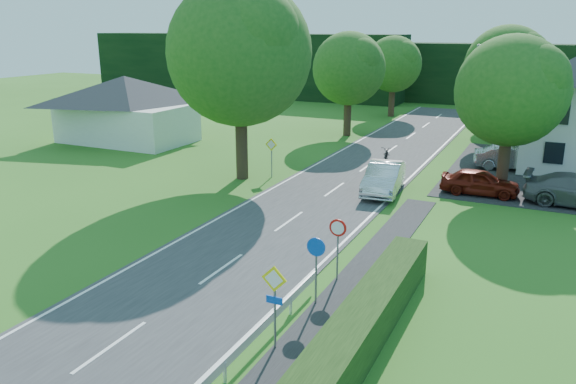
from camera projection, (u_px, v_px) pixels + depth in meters
The scene contains 23 objects.
road at pixel (306, 210), 28.30m from camera, with size 7.00×80.00×0.04m, color #323134.
parking_pad at pixel (569, 176), 34.60m from camera, with size 14.00×16.00×0.04m, color black.
line_edge_left at pixel (250, 201), 29.63m from camera, with size 0.12×80.00×0.01m, color white.
line_edge_right at pixel (368, 218), 26.95m from camera, with size 0.12×80.00×0.01m, color white.
line_centre at pixel (306, 209), 28.29m from camera, with size 0.12×80.00×0.01m, color white, non-canonical shape.
tree_main at pixel (240, 82), 32.59m from camera, with size 9.40×9.40×11.64m, color #1F5318, non-canonical shape.
tree_left_far at pixel (348, 84), 46.47m from camera, with size 7.00×7.00×8.58m, color #1F5318, non-canonical shape.
tree_right_far at pixel (505, 85), 43.17m from camera, with size 7.40×7.40×9.09m, color #1F5318, non-canonical shape.
tree_left_back at pixel (393, 77), 56.72m from camera, with size 6.60×6.60×8.07m, color #1F5318, non-canonical shape.
tree_right_back at pixel (500, 85), 50.73m from camera, with size 6.20×6.20×7.56m, color #1F5318, non-canonical shape.
tree_right_mid at pixel (509, 115), 30.51m from camera, with size 7.00×7.00×8.58m, color #1F5318, non-canonical shape.
treeline_left at pixel (241, 65), 75.08m from camera, with size 44.00×6.00×8.00m, color black.
treeline_right at pixel (533, 76), 63.83m from camera, with size 30.00×5.00×7.00m, color black.
bungalow_left at pixel (126, 108), 44.45m from camera, with size 11.00×6.50×5.20m.
streetlight at pixel (504, 106), 32.37m from camera, with size 2.03×0.18×8.00m.
sign_priority_right at pixel (274, 292), 15.61m from camera, with size 0.78×0.09×2.59m.
sign_roundabout at pixel (316, 258), 18.25m from camera, with size 0.64×0.08×2.37m.
sign_speed_limit at pixel (338, 235), 19.95m from camera, with size 0.64×0.11×2.37m.
sign_priority_left at pixel (271, 150), 33.99m from camera, with size 0.78×0.09×2.44m.
moving_car at pixel (384, 178), 30.99m from camera, with size 1.76×5.05×1.66m, color silver.
motorcycle at pixel (387, 153), 38.38m from camera, with size 0.68×1.96×1.03m, color black.
parked_car_red at pixel (480, 182), 30.62m from camera, with size 1.67×4.14×1.41m, color #62130A.
parked_car_silver_a at pixel (512, 158), 35.99m from camera, with size 1.63×4.66×1.54m, color #9C9DA1.
Camera 1 is at (10.74, -4.66, 8.89)m, focal length 35.00 mm.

